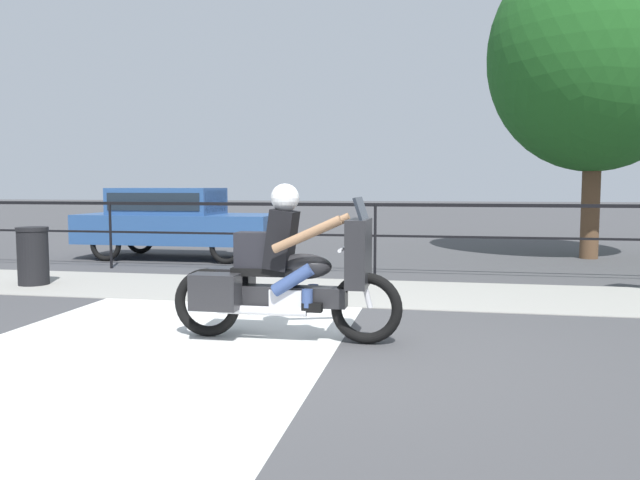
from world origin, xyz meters
name	(u,v)px	position (x,y,z in m)	size (l,w,h in m)	color
ground_plane	(320,352)	(0.00, 0.00, 0.00)	(120.00, 120.00, 0.00)	#424244
sidewalk_band	(363,292)	(0.00, 3.40, 0.01)	(44.00, 2.40, 0.01)	#99968E
crosswalk_band	(148,348)	(-1.67, -0.20, 0.00)	(3.63, 6.00, 0.01)	silver
fence_railing	(375,219)	(0.00, 5.22, 1.01)	(36.00, 0.05, 1.29)	black
motorcycle	(286,273)	(-0.43, 0.37, 0.70)	(2.41, 0.76, 1.61)	black
parked_car	(175,218)	(-4.57, 7.01, 0.89)	(4.29, 1.67, 1.54)	#284C84
trash_bin	(33,256)	(-5.26, 3.10, 0.47)	(0.49, 0.49, 0.93)	black
tree_behind_sign	(596,55)	(4.35, 8.69, 4.38)	(4.54, 4.54, 6.88)	brown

